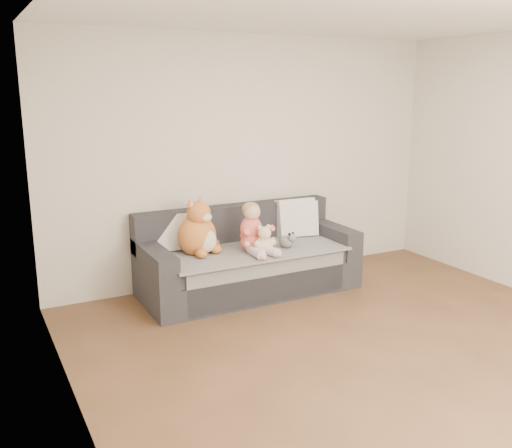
{
  "coord_description": "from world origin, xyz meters",
  "views": [
    {
      "loc": [
        -2.78,
        -2.95,
        2.06
      ],
      "look_at": [
        -0.26,
        1.87,
        0.75
      ],
      "focal_mm": 40.0,
      "sensor_mm": 36.0,
      "label": 1
    }
  ],
  "objects_px": {
    "toddler": "(253,231)",
    "sippy_cup": "(263,246)",
    "plush_cat": "(198,232)",
    "teddy_bear": "(264,242)",
    "sofa": "(247,262)"
  },
  "relations": [
    {
      "from": "sofa",
      "to": "teddy_bear",
      "type": "distance_m",
      "value": 0.42
    },
    {
      "from": "teddy_bear",
      "to": "sofa",
      "type": "bearing_deg",
      "value": 98.28
    },
    {
      "from": "sippy_cup",
      "to": "toddler",
      "type": "bearing_deg",
      "value": 140.88
    },
    {
      "from": "toddler",
      "to": "sippy_cup",
      "type": "distance_m",
      "value": 0.18
    },
    {
      "from": "sofa",
      "to": "plush_cat",
      "type": "height_order",
      "value": "plush_cat"
    },
    {
      "from": "toddler",
      "to": "plush_cat",
      "type": "relative_size",
      "value": 0.86
    },
    {
      "from": "sippy_cup",
      "to": "teddy_bear",
      "type": "bearing_deg",
      "value": -111.02
    },
    {
      "from": "sofa",
      "to": "sippy_cup",
      "type": "relative_size",
      "value": 20.31
    },
    {
      "from": "sofa",
      "to": "sippy_cup",
      "type": "bearing_deg",
      "value": -78.15
    },
    {
      "from": "toddler",
      "to": "sippy_cup",
      "type": "relative_size",
      "value": 4.66
    },
    {
      "from": "toddler",
      "to": "teddy_bear",
      "type": "xyz_separation_m",
      "value": [
        0.05,
        -0.13,
        -0.09
      ]
    },
    {
      "from": "sofa",
      "to": "toddler",
      "type": "relative_size",
      "value": 4.36
    },
    {
      "from": "sofa",
      "to": "toddler",
      "type": "distance_m",
      "value": 0.42
    },
    {
      "from": "sippy_cup",
      "to": "plush_cat",
      "type": "bearing_deg",
      "value": 156.73
    },
    {
      "from": "plush_cat",
      "to": "teddy_bear",
      "type": "relative_size",
      "value": 1.98
    }
  ]
}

